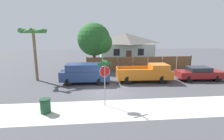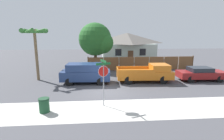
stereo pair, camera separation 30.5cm
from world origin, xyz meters
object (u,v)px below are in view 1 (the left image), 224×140
at_px(oak_tree, 95,40).
at_px(parked_sedan, 199,73).
at_px(palm_tree, 34,36).
at_px(stop_sign, 105,75).
at_px(house, 125,46).
at_px(red_suv, 85,73).
at_px(orange_pickup, 146,73).
at_px(trash_bin, 45,106).

distance_m(oak_tree, parked_sedan, 12.84).
bearing_deg(palm_tree, stop_sign, -47.53).
bearing_deg(house, palm_tree, -129.97).
relative_size(palm_tree, red_suv, 1.11).
bearing_deg(oak_tree, orange_pickup, -53.24).
distance_m(palm_tree, red_suv, 6.23).
bearing_deg(trash_bin, house, 68.20).
bearing_deg(palm_tree, house, 50.03).
xyz_separation_m(red_suv, parked_sedan, (11.67, 0.00, -0.29)).
distance_m(house, palm_tree, 18.02).
distance_m(red_suv, parked_sedan, 11.67).
bearing_deg(orange_pickup, stop_sign, -126.43).
height_order(orange_pickup, trash_bin, orange_pickup).
height_order(house, palm_tree, palm_tree).
bearing_deg(parked_sedan, trash_bin, -153.21).
relative_size(palm_tree, stop_sign, 1.69).
height_order(oak_tree, stop_sign, oak_tree).
height_order(orange_pickup, parked_sedan, orange_pickup).
xyz_separation_m(oak_tree, palm_tree, (-6.06, -5.03, 0.59)).
distance_m(oak_tree, red_suv, 7.26).
bearing_deg(stop_sign, red_suv, 84.57).
bearing_deg(palm_tree, red_suv, -17.29).
height_order(orange_pickup, stop_sign, stop_sign).
relative_size(red_suv, trash_bin, 5.31).
bearing_deg(oak_tree, parked_sedan, -31.90).
height_order(oak_tree, orange_pickup, oak_tree).
bearing_deg(red_suv, palm_tree, 164.89).
xyz_separation_m(parked_sedan, stop_sign, (-10.10, -5.59, 1.37)).
distance_m(orange_pickup, stop_sign, 7.24).
distance_m(orange_pickup, trash_bin, 10.26).
height_order(oak_tree, parked_sedan, oak_tree).
relative_size(oak_tree, palm_tree, 1.17).
bearing_deg(parked_sedan, palm_tree, 176.88).
bearing_deg(stop_sign, oak_tree, 71.04).
relative_size(palm_tree, orange_pickup, 0.96).
relative_size(red_suv, parked_sedan, 1.00).
distance_m(palm_tree, parked_sedan, 17.11).
height_order(palm_tree, orange_pickup, palm_tree).
bearing_deg(red_suv, stop_sign, -72.11).
relative_size(red_suv, stop_sign, 1.53).
xyz_separation_m(house, trash_bin, (-8.63, -21.57, -2.07)).
height_order(red_suv, orange_pickup, red_suv).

